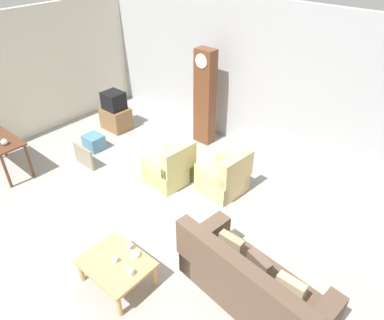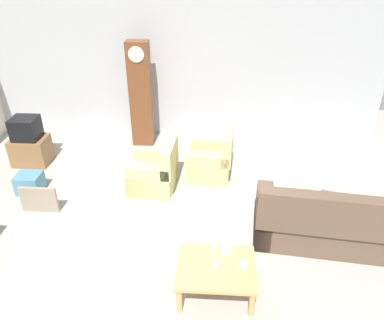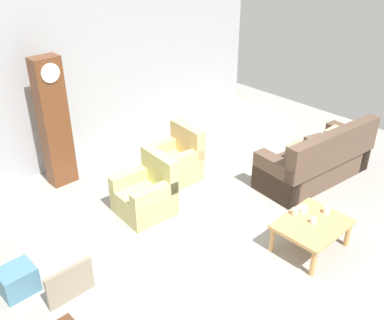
# 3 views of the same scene
# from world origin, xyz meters

# --- Properties ---
(ground_plane) EXTENTS (10.40, 10.40, 0.00)m
(ground_plane) POSITION_xyz_m (0.00, 0.00, 0.00)
(ground_plane) COLOR #999691
(garage_door_wall) EXTENTS (8.40, 0.16, 3.20)m
(garage_door_wall) POSITION_xyz_m (0.00, 3.60, 1.60)
(garage_door_wall) COLOR #ADAFB5
(garage_door_wall) RESTS_ON ground_plane
(couch_floral) EXTENTS (2.18, 1.09, 1.04)m
(couch_floral) POSITION_xyz_m (2.37, 0.07, 0.36)
(couch_floral) COLOR brown
(couch_floral) RESTS_ON ground_plane
(armchair_olive_near) EXTENTS (0.85, 0.82, 0.92)m
(armchair_olive_near) POSITION_xyz_m (-0.33, 1.33, 0.31)
(armchair_olive_near) COLOR #CCC67A
(armchair_olive_near) RESTS_ON ground_plane
(armchair_olive_far) EXTENTS (0.86, 0.83, 0.92)m
(armchair_olive_far) POSITION_xyz_m (0.67, 1.78, 0.31)
(armchair_olive_far) COLOR #D8BC7A
(armchair_olive_far) RESTS_ON ground_plane
(coffee_table_wood) EXTENTS (0.96, 0.76, 0.43)m
(coffee_table_wood) POSITION_xyz_m (0.76, -0.89, 0.37)
(coffee_table_wood) COLOR tan
(coffee_table_wood) RESTS_ON ground_plane
(grandfather_clock) EXTENTS (0.44, 0.30, 2.19)m
(grandfather_clock) POSITION_xyz_m (-0.83, 3.02, 1.10)
(grandfather_clock) COLOR brown
(grandfather_clock) RESTS_ON ground_plane
(framed_picture_leaning) EXTENTS (0.60, 0.05, 0.46)m
(framed_picture_leaning) POSITION_xyz_m (-2.09, 0.54, 0.23)
(framed_picture_leaning) COLOR gray
(framed_picture_leaning) RESTS_ON ground_plane
(storage_box_blue) EXTENTS (0.42, 0.36, 0.34)m
(storage_box_blue) POSITION_xyz_m (-2.50, 1.09, 0.17)
(storage_box_blue) COLOR teal
(storage_box_blue) RESTS_ON ground_plane
(cup_white_porcelain) EXTENTS (0.09, 0.09, 0.10)m
(cup_white_porcelain) POSITION_xyz_m (1.08, -0.90, 0.48)
(cup_white_porcelain) COLOR white
(cup_white_porcelain) RESTS_ON coffee_table_wood
(cup_blue_rimmed) EXTENTS (0.08, 0.08, 0.08)m
(cup_blue_rimmed) POSITION_xyz_m (0.76, -0.90, 0.47)
(cup_blue_rimmed) COLOR silver
(cup_blue_rimmed) RESTS_ON coffee_table_wood
(cup_cream_tall) EXTENTS (0.09, 0.09, 0.10)m
(cup_cream_tall) POSITION_xyz_m (0.74, -0.62, 0.48)
(cup_cream_tall) COLOR beige
(cup_cream_tall) RESTS_ON coffee_table_wood
(bowl_white_stacked) EXTENTS (0.14, 0.14, 0.06)m
(bowl_white_stacked) POSITION_xyz_m (0.89, -0.65, 0.46)
(bowl_white_stacked) COLOR white
(bowl_white_stacked) RESTS_ON coffee_table_wood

